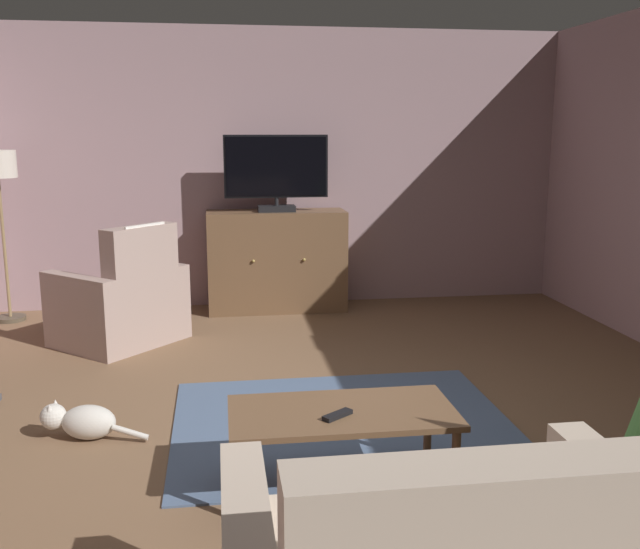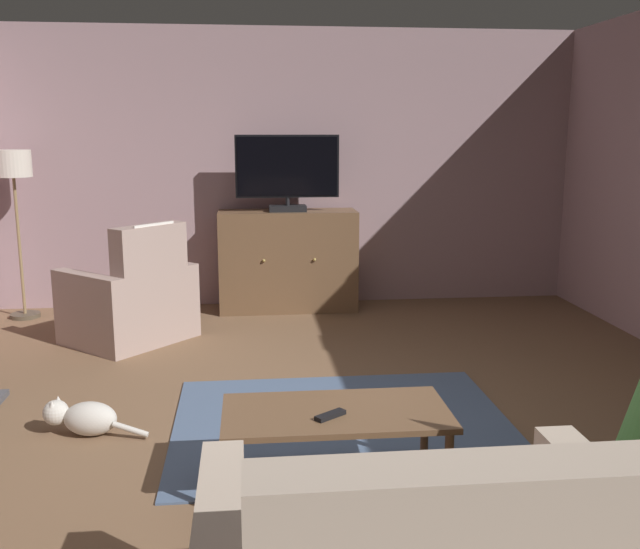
{
  "view_description": "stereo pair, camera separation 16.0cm",
  "coord_description": "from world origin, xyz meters",
  "views": [
    {
      "loc": [
        -0.6,
        -3.94,
        1.81
      ],
      "look_at": [
        -0.01,
        0.21,
        0.96
      ],
      "focal_mm": 39.93,
      "sensor_mm": 36.0,
      "label": 1
    },
    {
      "loc": [
        -0.45,
        -3.96,
        1.81
      ],
      "look_at": [
        -0.01,
        0.21,
        0.96
      ],
      "focal_mm": 39.93,
      "sensor_mm": 36.0,
      "label": 2
    }
  ],
  "objects": [
    {
      "name": "wall_back",
      "position": [
        0.0,
        3.52,
        1.42
      ],
      "size": [
        6.61,
        0.1,
        2.84
      ],
      "primitive_type": "cube",
      "color": "gray",
      "rests_on": "ground_plane"
    },
    {
      "name": "tv_cabinet",
      "position": [
        -0.02,
        3.17,
        0.49
      ],
      "size": [
        1.39,
        0.52,
        1.02
      ],
      "color": "#4A3523",
      "rests_on": "ground_plane"
    },
    {
      "name": "armchair_in_far_corner",
      "position": [
        -1.44,
        2.18,
        0.34
      ],
      "size": [
        1.23,
        1.24,
        1.06
      ],
      "color": "#A3897F",
      "rests_on": "ground_plane"
    },
    {
      "name": "cat",
      "position": [
        -1.44,
        0.2,
        0.11
      ],
      "size": [
        0.65,
        0.27,
        0.23
      ],
      "color": "beige",
      "rests_on": "ground_plane"
    },
    {
      "name": "ground_plane",
      "position": [
        0.0,
        0.0,
        -0.02
      ],
      "size": [
        6.61,
        7.53,
        0.04
      ],
      "primitive_type": "cube",
      "color": "brown"
    },
    {
      "name": "rug_central",
      "position": [
        0.13,
        0.17,
        0.01
      ],
      "size": [
        2.1,
        1.73,
        0.01
      ],
      "primitive_type": "cube",
      "color": "slate",
      "rests_on": "ground_plane"
    },
    {
      "name": "television",
      "position": [
        -0.02,
        3.11,
        1.42
      ],
      "size": [
        1.03,
        0.2,
        0.75
      ],
      "color": "black",
      "rests_on": "tv_cabinet"
    },
    {
      "name": "coffee_table",
      "position": [
        -0.01,
        -0.63,
        0.39
      ],
      "size": [
        1.14,
        0.58,
        0.43
      ],
      "color": "brown",
      "rests_on": "ground_plane"
    },
    {
      "name": "tv_remote",
      "position": [
        -0.05,
        -0.71,
        0.44
      ],
      "size": [
        0.17,
        0.14,
        0.02
      ],
      "primitive_type": "cube",
      "rotation": [
        0.0,
        0.0,
        0.63
      ],
      "color": "black",
      "rests_on": "coffee_table"
    }
  ]
}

